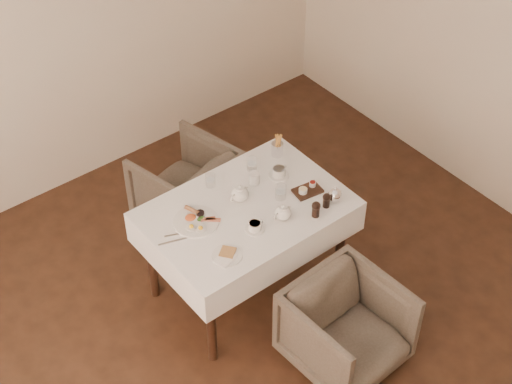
{
  "coord_description": "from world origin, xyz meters",
  "views": [
    {
      "loc": [
        -2.0,
        -2.15,
        4.18
      ],
      "look_at": [
        0.3,
        0.75,
        0.82
      ],
      "focal_mm": 55.0,
      "sensor_mm": 36.0,
      "label": 1
    }
  ],
  "objects": [
    {
      "name": "teapot_centre",
      "position": [
        0.21,
        0.81,
        0.82
      ],
      "size": [
        0.17,
        0.14,
        0.13
      ],
      "primitive_type": null,
      "rotation": [
        0.0,
        0.0,
        0.14
      ],
      "color": "white",
      "rests_on": "table"
    },
    {
      "name": "cutlery_fork",
      "position": [
        -0.27,
        0.8,
        0.76
      ],
      "size": [
        0.16,
        0.08,
        0.0
      ],
      "primitive_type": "cube",
      "rotation": [
        0.0,
        0.0,
        1.17
      ],
      "color": "silver",
      "rests_on": "table"
    },
    {
      "name": "breakfast_plate",
      "position": [
        -0.12,
        0.82,
        0.77
      ],
      "size": [
        0.29,
        0.29,
        0.04
      ],
      "rotation": [
        0.0,
        0.0,
        -0.12
      ],
      "color": "white",
      "rests_on": "table"
    },
    {
      "name": "fries_cup",
      "position": [
        0.69,
        1.02,
        0.83
      ],
      "size": [
        0.08,
        0.08,
        0.18
      ],
      "rotation": [
        0.0,
        0.0,
        -0.29
      ],
      "color": "silver",
      "rests_on": "table"
    },
    {
      "name": "glass_right",
      "position": [
        0.46,
        1.0,
        0.8
      ],
      "size": [
        0.08,
        0.08,
        0.1
      ],
      "primitive_type": "cylinder",
      "rotation": [
        0.0,
        0.0,
        -0.2
      ],
      "color": "silver",
      "rests_on": "table"
    },
    {
      "name": "teacup_far",
      "position": [
        0.56,
        0.84,
        0.79
      ],
      "size": [
        0.14,
        0.14,
        0.07
      ],
      "rotation": [
        0.0,
        0.0,
        0.13
      ],
      "color": "white",
      "rests_on": "table"
    },
    {
      "name": "table",
      "position": [
        0.2,
        0.73,
        0.64
      ],
      "size": [
        1.28,
        0.88,
        0.75
      ],
      "color": "black",
      "rests_on": "ground"
    },
    {
      "name": "side_plate",
      "position": [
        -0.15,
        0.47,
        0.76
      ],
      "size": [
        0.2,
        0.19,
        0.02
      ],
      "rotation": [
        0.0,
        0.0,
        0.43
      ],
      "color": "white",
      "rests_on": "table"
    },
    {
      "name": "cutlery_knife",
      "position": [
        -0.34,
        0.77,
        0.76
      ],
      "size": [
        0.17,
        0.07,
        0.0
      ],
      "primitive_type": "cube",
      "rotation": [
        0.0,
        0.0,
        1.25
      ],
      "color": "silver",
      "rests_on": "table"
    },
    {
      "name": "pepper_mill_right",
      "position": [
        0.61,
        0.43,
        0.81
      ],
      "size": [
        0.06,
        0.06,
        0.11
      ],
      "primitive_type": null,
      "rotation": [
        0.0,
        0.0,
        -0.2
      ],
      "color": "black",
      "rests_on": "table"
    },
    {
      "name": "armchair_far",
      "position": [
        0.29,
        1.59,
        0.3
      ],
      "size": [
        0.77,
        0.79,
        0.6
      ],
      "primitive_type": "imported",
      "rotation": [
        0.0,
        0.0,
        3.37
      ],
      "color": "#494035",
      "rests_on": "ground"
    },
    {
      "name": "teacup_near",
      "position": [
        0.12,
        0.54,
        0.78
      ],
      "size": [
        0.12,
        0.12,
        0.06
      ],
      "rotation": [
        0.0,
        0.0,
        0.02
      ],
      "color": "white",
      "rests_on": "table"
    },
    {
      "name": "pepper_mill_left",
      "position": [
        0.5,
        0.4,
        0.81
      ],
      "size": [
        0.07,
        0.07,
        0.12
      ],
      "primitive_type": null,
      "rotation": [
        0.0,
        0.0,
        -0.28
      ],
      "color": "black",
      "rests_on": "table"
    },
    {
      "name": "teapot_front",
      "position": [
        0.32,
        0.51,
        0.81
      ],
      "size": [
        0.15,
        0.12,
        0.12
      ],
      "primitive_type": null,
      "rotation": [
        0.0,
        0.0,
        0.06
      ],
      "color": "white",
      "rests_on": "table"
    },
    {
      "name": "glass_mid",
      "position": [
        0.43,
        0.67,
        0.81
      ],
      "size": [
        0.09,
        0.09,
        0.1
      ],
      "primitive_type": "cylinder",
      "rotation": [
        0.0,
        0.0,
        0.19
      ],
      "color": "silver",
      "rests_on": "table"
    },
    {
      "name": "glass_left",
      "position": [
        0.15,
        1.04,
        0.8
      ],
      "size": [
        0.08,
        0.08,
        0.09
      ],
      "primitive_type": "cylinder",
      "rotation": [
        0.0,
        0.0,
        -0.38
      ],
      "color": "silver",
      "rests_on": "table"
    },
    {
      "name": "creamer",
      "position": [
        0.39,
        0.89,
        0.8
      ],
      "size": [
        0.07,
        0.07,
        0.08
      ],
      "primitive_type": "cylinder",
      "rotation": [
        0.0,
        0.0,
        0.1
      ],
      "color": "white",
      "rests_on": "table"
    },
    {
      "name": "armchair_near",
      "position": [
        0.31,
        -0.13,
        0.3
      ],
      "size": [
        0.68,
        0.7,
        0.6
      ],
      "primitive_type": "imported",
      "rotation": [
        0.0,
        0.0,
        0.05
      ],
      "color": "#494035",
      "rests_on": "ground"
    },
    {
      "name": "condiment_board",
      "position": [
        0.61,
        0.61,
        0.77
      ],
      "size": [
        0.2,
        0.15,
        0.05
      ],
      "rotation": [
        0.0,
        0.0,
        -0.15
      ],
      "color": "black",
      "rests_on": "table"
    },
    {
      "name": "silver_pot",
      "position": [
        0.68,
        0.43,
        0.81
      ],
      "size": [
        0.13,
        0.11,
        0.12
      ],
      "primitive_type": null,
      "rotation": [
        0.0,
        0.0,
        -0.2
      ],
      "color": "white",
      "rests_on": "table"
    }
  ]
}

